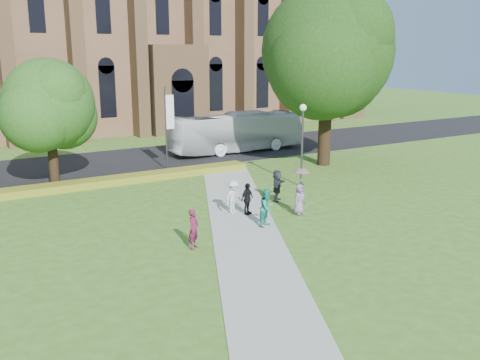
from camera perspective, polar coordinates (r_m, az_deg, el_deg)
ground at (r=25.09m, az=1.70°, el=-6.03°), size 160.00×160.00×0.00m
road at (r=42.75m, az=-12.75°, el=1.95°), size 160.00×10.00×0.02m
footpath at (r=25.89m, az=0.51°, el=-5.35°), size 15.58×28.54×0.04m
flower_hedge at (r=35.78m, az=-12.42°, el=0.05°), size 18.00×1.40×0.45m
cathedral at (r=63.99m, az=-10.24°, el=17.54°), size 52.60×18.25×28.00m
streetlamp at (r=33.65m, az=6.67°, el=4.76°), size 0.44×0.44×5.24m
large_tree at (r=40.19m, az=9.33°, el=13.38°), size 9.60×9.60×13.20m
street_tree_1 at (r=35.24m, az=-19.75°, el=7.62°), size 5.60×5.60×8.05m
banner_pole_0 at (r=38.46m, az=-7.77°, el=5.99°), size 0.70×0.10×6.00m
tour_coach at (r=45.51m, az=-0.34°, el=5.12°), size 11.93×2.88×3.32m
pedestrian_0 at (r=23.38m, az=-4.97°, el=-5.20°), size 0.76×0.73×1.75m
pedestrian_1 at (r=26.18m, az=2.90°, el=-2.97°), size 1.11×1.01×1.86m
pedestrian_2 at (r=28.22m, az=-0.71°, el=-1.81°), size 1.31×1.04×1.77m
pedestrian_3 at (r=28.00m, az=0.77°, el=-2.02°), size 1.07×0.77×1.68m
pedestrian_4 at (r=28.27m, az=6.35°, el=-2.03°), size 0.92×0.75×1.61m
pedestrian_5 at (r=30.62m, az=3.98°, el=-0.56°), size 1.62×1.49×1.81m
parasol at (r=28.17m, az=6.58°, el=0.35°), size 0.98×0.98×0.71m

